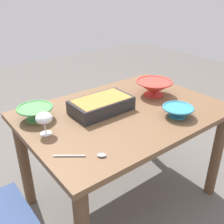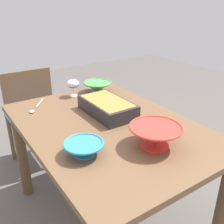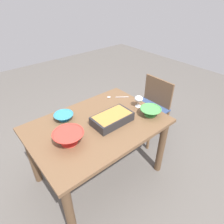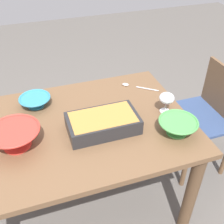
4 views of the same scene
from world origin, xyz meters
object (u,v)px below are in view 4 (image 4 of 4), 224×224
Objects in this scene: small_bowl at (15,137)px; dining_table at (80,141)px; serving_bowl at (178,126)px; serving_spoon at (133,86)px; wine_glass at (167,99)px; casserole_dish at (103,122)px; chair at (206,114)px; mixing_bowl at (35,101)px.

dining_table is at bearing -169.78° from small_bowl.
serving_bowl is 0.51m from serving_spoon.
serving_bowl is at bearing 168.39° from small_bowl.
wine_glass reaches higher than small_bowl.
casserole_dish is at bearing 177.85° from small_bowl.
chair is 1.24m from mixing_bowl.
serving_bowl is (0.49, 0.36, 0.31)m from chair.
casserole_dish is at bearing 13.75° from chair.
chair is (-0.99, -0.13, -0.14)m from dining_table.
dining_table is 3.32× the size of casserole_dish.
dining_table is at bearing -4.29° from wine_glass.
chair is 3.91× the size of serving_spoon.
casserole_dish is 1.80× the size of serving_bowl.
serving_spoon reaches higher than dining_table.
mixing_bowl is (0.73, -0.30, -0.05)m from wine_glass.
casserole_dish is (-0.12, 0.08, 0.17)m from dining_table.
wine_glass is at bearing -178.59° from small_bowl.
mixing_bowl is (0.21, -0.26, 0.16)m from dining_table.
dining_table is 0.38m from small_bowl.
mixing_bowl reaches higher than serving_spoon.
chair reaches higher than serving_bowl.
casserole_dish is 0.46m from small_bowl.
dining_table is 4.87× the size of small_bowl.
dining_table is 6.04× the size of serving_spoon.
chair is 1.37m from small_bowl.
serving_bowl is at bearing 157.68° from casserole_dish.
wine_glass is 0.34× the size of casserole_dish.
chair is 0.61m from wine_glass.
chair is 3.86× the size of serving_bowl.
wine_glass is at bearing -98.17° from serving_bowl.
mixing_bowl is at bearing -22.62° from wine_glass.
chair is 2.15× the size of casserole_dish.
dining_table is 0.57m from serving_bowl.
wine_glass is (-0.52, 0.04, 0.21)m from dining_table.
serving_spoon is at bearing -76.30° from wine_glass.
wine_glass is 0.61× the size of serving_spoon.
casserole_dish reaches higher than mixing_bowl.
serving_bowl is at bearing 144.79° from mixing_bowl.
serving_spoon is (0.08, -0.32, -0.08)m from wine_glass.
dining_table is at bearing -24.99° from serving_bowl.
serving_spoon is (0.54, -0.15, 0.27)m from chair.
small_bowl is (1.32, 0.19, 0.32)m from chair.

